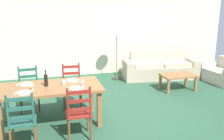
# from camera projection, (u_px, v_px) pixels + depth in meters

# --- Properties ---
(ground_plane) EXTENTS (9.60, 9.60, 0.02)m
(ground_plane) POSITION_uv_depth(u_px,v_px,m) (120.00, 113.00, 5.27)
(ground_plane) COLOR #2B543C
(wall_far) EXTENTS (9.60, 0.16, 2.70)m
(wall_far) POSITION_uv_depth(u_px,v_px,m) (90.00, 33.00, 8.00)
(wall_far) COLOR beige
(wall_far) RESTS_ON ground_plane
(dining_table) EXTENTS (1.90, 0.96, 0.75)m
(dining_table) POSITION_uv_depth(u_px,v_px,m) (50.00, 91.00, 4.65)
(dining_table) COLOR #935F35
(dining_table) RESTS_ON ground_plane
(dining_chair_near_left) EXTENTS (0.42, 0.40, 0.96)m
(dining_chair_near_left) POSITION_uv_depth(u_px,v_px,m) (22.00, 121.00, 3.85)
(dining_chair_near_left) COLOR #245849
(dining_chair_near_left) RESTS_ON ground_plane
(dining_chair_near_right) EXTENTS (0.43, 0.41, 0.96)m
(dining_chair_near_right) POSITION_uv_depth(u_px,v_px,m) (79.00, 113.00, 4.14)
(dining_chair_near_right) COLOR maroon
(dining_chair_near_right) RESTS_ON ground_plane
(dining_chair_far_left) EXTENTS (0.44, 0.42, 0.96)m
(dining_chair_far_left) POSITION_uv_depth(u_px,v_px,m) (29.00, 89.00, 5.31)
(dining_chair_far_left) COLOR #245A47
(dining_chair_far_left) RESTS_ON ground_plane
(dining_chair_far_right) EXTENTS (0.45, 0.43, 0.96)m
(dining_chair_far_right) POSITION_uv_depth(u_px,v_px,m) (72.00, 85.00, 5.55)
(dining_chair_far_right) COLOR maroon
(dining_chair_far_right) RESTS_ON ground_plane
(dinner_plate_near_left) EXTENTS (0.24, 0.24, 0.02)m
(dinner_plate_near_left) POSITION_uv_depth(u_px,v_px,m) (24.00, 93.00, 4.28)
(dinner_plate_near_left) COLOR white
(dinner_plate_near_left) RESTS_ON dining_table
(fork_near_left) EXTENTS (0.02, 0.17, 0.01)m
(fork_near_left) POSITION_uv_depth(u_px,v_px,m) (15.00, 94.00, 4.24)
(fork_near_left) COLOR silver
(fork_near_left) RESTS_ON dining_table
(dinner_plate_near_right) EXTENTS (0.24, 0.24, 0.02)m
(dinner_plate_near_right) POSITION_uv_depth(u_px,v_px,m) (76.00, 88.00, 4.51)
(dinner_plate_near_right) COLOR white
(dinner_plate_near_right) RESTS_ON dining_table
(fork_near_right) EXTENTS (0.03, 0.17, 0.01)m
(fork_near_right) POSITION_uv_depth(u_px,v_px,m) (68.00, 89.00, 4.47)
(fork_near_right) COLOR silver
(fork_near_right) RESTS_ON dining_table
(dinner_plate_far_left) EXTENTS (0.24, 0.24, 0.02)m
(dinner_plate_far_left) POSITION_uv_depth(u_px,v_px,m) (25.00, 84.00, 4.74)
(dinner_plate_far_left) COLOR white
(dinner_plate_far_left) RESTS_ON dining_table
(fork_far_left) EXTENTS (0.02, 0.17, 0.01)m
(fork_far_left) POSITION_uv_depth(u_px,v_px,m) (17.00, 85.00, 4.71)
(fork_far_left) COLOR silver
(fork_far_left) RESTS_ON dining_table
(dinner_plate_far_right) EXTENTS (0.24, 0.24, 0.02)m
(dinner_plate_far_right) POSITION_uv_depth(u_px,v_px,m) (73.00, 80.00, 4.98)
(dinner_plate_far_right) COLOR white
(dinner_plate_far_right) RESTS_ON dining_table
(fork_far_right) EXTENTS (0.03, 0.17, 0.01)m
(fork_far_right) POSITION_uv_depth(u_px,v_px,m) (65.00, 81.00, 4.94)
(fork_far_right) COLOR silver
(fork_far_right) RESTS_ON dining_table
(wine_bottle) EXTENTS (0.07, 0.07, 0.32)m
(wine_bottle) POSITION_uv_depth(u_px,v_px,m) (46.00, 80.00, 4.62)
(wine_bottle) COLOR black
(wine_bottle) RESTS_ON dining_table
(wine_glass_near_left) EXTENTS (0.06, 0.06, 0.16)m
(wine_glass_near_left) POSITION_uv_depth(u_px,v_px,m) (32.00, 84.00, 4.40)
(wine_glass_near_left) COLOR white
(wine_glass_near_left) RESTS_ON dining_table
(wine_glass_near_right) EXTENTS (0.06, 0.06, 0.16)m
(wine_glass_near_right) POSITION_uv_depth(u_px,v_px,m) (83.00, 81.00, 4.62)
(wine_glass_near_right) COLOR white
(wine_glass_near_right) RESTS_ON dining_table
(coffee_cup_primary) EXTENTS (0.07, 0.07, 0.09)m
(coffee_cup_primary) POSITION_uv_depth(u_px,v_px,m) (64.00, 82.00, 4.72)
(coffee_cup_primary) COLOR beige
(coffee_cup_primary) RESTS_ON dining_table
(couch) EXTENTS (2.36, 1.09, 0.80)m
(couch) POSITION_uv_depth(u_px,v_px,m) (160.00, 68.00, 7.82)
(couch) COLOR #BCA88E
(couch) RESTS_ON ground_plane
(coffee_table) EXTENTS (0.90, 0.56, 0.42)m
(coffee_table) POSITION_uv_depth(u_px,v_px,m) (178.00, 77.00, 6.66)
(coffee_table) COLOR #935F35
(coffee_table) RESTS_ON ground_plane
(armchair_upholstered) EXTENTS (0.91, 1.23, 0.72)m
(armchair_upholstered) POSITION_uv_depth(u_px,v_px,m) (223.00, 74.00, 7.36)
(armchair_upholstered) COLOR beige
(armchair_upholstered) RESTS_ON ground_plane
(standing_lamp) EXTENTS (0.40, 0.40, 1.64)m
(standing_lamp) POSITION_uv_depth(u_px,v_px,m) (117.00, 33.00, 7.36)
(standing_lamp) COLOR #332D28
(standing_lamp) RESTS_ON ground_plane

